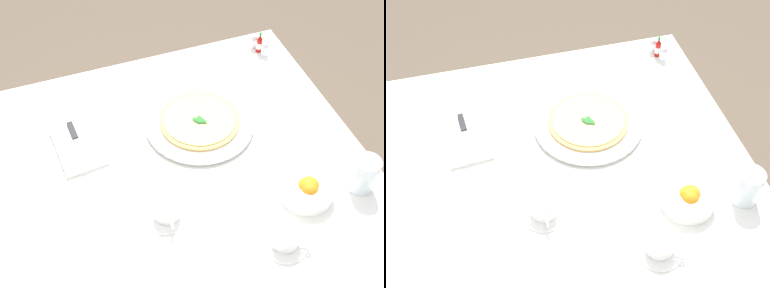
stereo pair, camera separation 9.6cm
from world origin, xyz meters
TOP-DOWN VIEW (x-y plane):
  - ground_plane at (0.00, 0.00)m, footprint 8.00×8.00m
  - dining_table at (0.00, 0.00)m, footprint 1.10×1.10m
  - pizza_plate at (-0.17, 0.11)m, footprint 0.35×0.35m
  - pizza at (-0.17, 0.11)m, footprint 0.26×0.26m
  - coffee_cup_right_edge at (0.31, 0.17)m, footprint 0.13×0.13m
  - coffee_cup_near_right at (0.12, -0.09)m, footprint 0.13×0.13m
  - water_glass_left_edge at (0.22, 0.46)m, footprint 0.07×0.07m
  - napkin_folded at (-0.21, -0.27)m, footprint 0.23×0.15m
  - dinner_knife at (-0.21, -0.27)m, footprint 0.20×0.03m
  - citrus_bowl at (0.19, 0.30)m, footprint 0.15×0.15m
  - hot_sauce_bottle at (-0.44, 0.45)m, footprint 0.02×0.02m
  - salt_shaker at (-0.42, 0.46)m, footprint 0.03×0.03m
  - pepper_shaker at (-0.47, 0.44)m, footprint 0.03×0.03m

SIDE VIEW (x-z plane):
  - ground_plane at x=0.00m, z-range 0.00..0.00m
  - dining_table at x=0.00m, z-range 0.23..0.97m
  - napkin_folded at x=-0.21m, z-range 0.73..0.75m
  - pizza_plate at x=-0.17m, z-range 0.73..0.75m
  - dinner_knife at x=-0.21m, z-range 0.75..0.76m
  - pizza at x=-0.17m, z-range 0.75..0.77m
  - salt_shaker at x=-0.42m, z-range 0.73..0.78m
  - pepper_shaker at x=-0.47m, z-range 0.73..0.78m
  - coffee_cup_near_right at x=0.12m, z-range 0.73..0.79m
  - coffee_cup_right_edge at x=0.31m, z-range 0.73..0.79m
  - citrus_bowl at x=0.19m, z-range 0.73..0.79m
  - hot_sauce_bottle at x=-0.44m, z-range 0.72..0.81m
  - water_glass_left_edge at x=0.22m, z-range 0.72..0.84m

